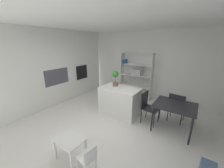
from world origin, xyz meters
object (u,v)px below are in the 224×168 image
object	(u,v)px
open_bookshelf	(135,75)
dining_table	(175,108)
built_in_oven	(82,72)
potted_plant_on_island	(115,77)
child_table	(70,142)
dining_chair_island_side	(147,105)
kitchen_island	(120,101)
dining_chair_far	(177,105)
child_chair_right	(88,158)

from	to	relation	value
open_bookshelf	dining_table	size ratio (longest dim) A/B	1.89
built_in_oven	open_bookshelf	world-z (taller)	open_bookshelf
potted_plant_on_island	child_table	xyz separation A→B (m)	(0.36, -2.24, -0.84)
open_bookshelf	dining_chair_island_side	size ratio (longest dim) A/B	2.07
kitchen_island	potted_plant_on_island	distance (m)	0.82
open_bookshelf	dining_chair_island_side	distance (m)	2.09
open_bookshelf	dining_chair_far	distance (m)	2.30
open_bookshelf	child_chair_right	world-z (taller)	open_bookshelf
potted_plant_on_island	dining_chair_far	world-z (taller)	potted_plant_on_island
kitchen_island	child_chair_right	bearing A→B (deg)	-73.76
dining_chair_far	kitchen_island	bearing A→B (deg)	22.76
potted_plant_on_island	child_chair_right	bearing A→B (deg)	-68.81
dining_chair_far	potted_plant_on_island	bearing A→B (deg)	17.86
built_in_oven	potted_plant_on_island	xyz separation A→B (m)	(2.14, -0.49, 0.19)
kitchen_island	dining_table	bearing A→B (deg)	2.47
child_chair_right	child_table	bearing A→B (deg)	-83.64
potted_plant_on_island	child_chair_right	world-z (taller)	potted_plant_on_island
dining_chair_island_side	dining_chair_far	bearing A→B (deg)	-53.54
child_chair_right	kitchen_island	bearing A→B (deg)	-156.71
dining_chair_far	child_chair_right	bearing A→B (deg)	73.92
built_in_oven	potted_plant_on_island	size ratio (longest dim) A/B	1.17
kitchen_island	dining_chair_far	distance (m)	1.73
built_in_oven	child_chair_right	size ratio (longest dim) A/B	1.06
potted_plant_on_island	dining_table	size ratio (longest dim) A/B	0.50
kitchen_island	potted_plant_on_island	size ratio (longest dim) A/B	2.46
open_bookshelf	kitchen_island	bearing A→B (deg)	-80.95
built_in_oven	child_table	world-z (taller)	built_in_oven
dining_table	open_bookshelf	bearing A→B (deg)	139.18
dining_table	dining_chair_island_side	size ratio (longest dim) A/B	1.09
potted_plant_on_island	dining_table	distance (m)	1.98
kitchen_island	dining_chair_far	xyz separation A→B (m)	(1.64, 0.54, 0.09)
kitchen_island	dining_table	xyz separation A→B (m)	(1.65, 0.07, 0.22)
kitchen_island	potted_plant_on_island	world-z (taller)	potted_plant_on_island
child_chair_right	dining_table	size ratio (longest dim) A/B	0.56
built_in_oven	child_table	xyz separation A→B (m)	(2.50, -2.73, -0.65)
built_in_oven	child_chair_right	world-z (taller)	built_in_oven
open_bookshelf	child_chair_right	bearing A→B (deg)	-76.93
kitchen_island	dining_chair_island_side	xyz separation A→B (m)	(0.92, 0.08, 0.09)
kitchen_island	child_table	distance (m)	2.15
dining_table	dining_chair_island_side	bearing A→B (deg)	179.40
open_bookshelf	child_table	size ratio (longest dim) A/B	3.25
kitchen_island	dining_table	size ratio (longest dim) A/B	1.24
child_table	dining_table	xyz separation A→B (m)	(1.53, 2.21, 0.28)
dining_chair_far	open_bookshelf	bearing A→B (deg)	-27.32
built_in_oven	dining_table	distance (m)	4.08
dining_chair_island_side	kitchen_island	bearing A→B (deg)	99.17
dining_table	dining_chair_island_side	distance (m)	0.75
open_bookshelf	built_in_oven	bearing A→B (deg)	-151.36
kitchen_island	dining_table	world-z (taller)	kitchen_island
dining_chair_island_side	dining_table	bearing A→B (deg)	-86.34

